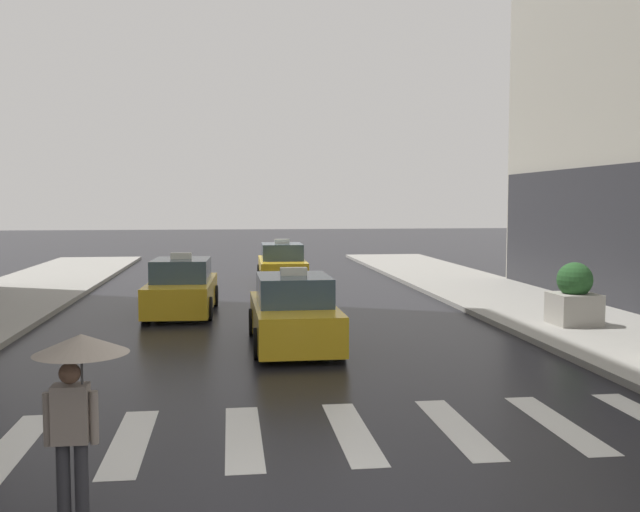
% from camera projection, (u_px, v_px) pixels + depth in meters
% --- Properties ---
extents(crosswalk_markings, '(11.30, 2.80, 0.01)m').
position_uv_depth(crosswalk_markings, '(298.00, 434.00, 9.97)').
color(crosswalk_markings, silver).
rests_on(crosswalk_markings, ground).
extents(taxi_lead, '(1.95, 4.55, 1.80)m').
position_uv_depth(taxi_lead, '(293.00, 314.00, 16.14)').
color(taxi_lead, gold).
rests_on(taxi_lead, ground).
extents(taxi_second, '(2.07, 4.60, 1.80)m').
position_uv_depth(taxi_second, '(182.00, 289.00, 20.82)').
color(taxi_second, gold).
rests_on(taxi_second, ground).
extents(taxi_third, '(1.99, 4.57, 1.80)m').
position_uv_depth(taxi_third, '(282.00, 266.00, 28.56)').
color(taxi_third, gold).
rests_on(taxi_third, ground).
extents(pedestrian_with_umbrella, '(0.96, 0.96, 1.94)m').
position_uv_depth(pedestrian_with_umbrella, '(78.00, 375.00, 7.18)').
color(pedestrian_with_umbrella, '#333338').
rests_on(pedestrian_with_umbrella, ground).
extents(planter_mid_block, '(1.10, 1.10, 1.60)m').
position_uv_depth(planter_mid_block, '(574.00, 296.00, 18.06)').
color(planter_mid_block, '#A8A399').
rests_on(planter_mid_block, curb_right).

